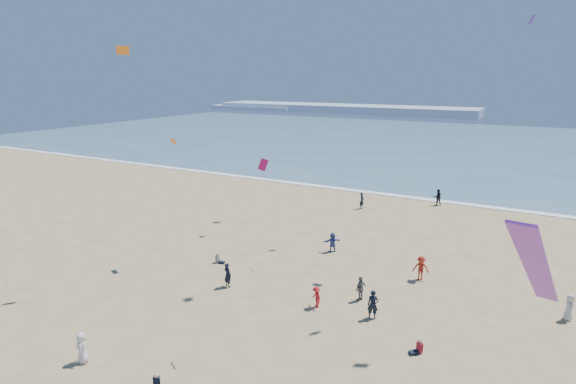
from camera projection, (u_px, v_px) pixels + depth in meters
The scene contains 7 objects.
ocean at pixel (468, 146), 98.61m from camera, with size 220.00×100.00×0.06m, color #476B84.
surf_line at pixel (415, 198), 56.03m from camera, with size 220.00×1.20×0.08m, color white.
headland_far at pixel (341, 109), 189.76m from camera, with size 110.00×20.00×3.20m, color #7A8EA8.
headland_near at pixel (255, 108), 204.10m from camera, with size 40.00×14.00×2.00m, color #7A8EA8.
standing_flyers at pixel (367, 304), 28.19m from camera, with size 23.64×50.09×1.93m.
seated_group at pixel (269, 369), 22.66m from camera, with size 18.22×20.67×0.84m.
kites_aloft at pixel (476, 56), 20.53m from camera, with size 47.50×41.80×29.37m.
Camera 1 is at (11.81, -10.11, 14.73)m, focal length 28.00 mm.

